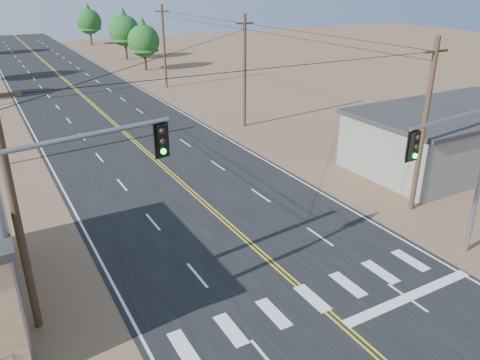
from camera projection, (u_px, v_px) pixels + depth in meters
road at (144, 150)px, 37.73m from camera, size 15.00×200.00×0.02m
building_right at (453, 137)px, 34.36m from camera, size 15.00×8.00×4.00m
utility_pole_left_near at (15, 210)px, 16.56m from camera, size 1.80×0.30×10.00m
utility_pole_right_near at (424, 126)px, 26.08m from camera, size 1.80×0.30×10.00m
utility_pole_right_mid at (245, 71)px, 42.08m from camera, size 1.80×0.30×10.00m
utility_pole_right_far at (164, 46)px, 58.08m from camera, size 1.80×0.30×10.00m
signal_mast_left at (59, 213)px, 15.63m from camera, size 6.24×1.31×8.13m
signal_mast_right at (465, 162)px, 20.73m from camera, size 6.28×0.99×7.68m
tree_right_near at (143, 38)px, 69.56m from camera, size 4.71×4.71×7.85m
tree_right_mid at (124, 27)px, 79.35m from camera, size 5.18×5.18×8.63m
tree_right_far at (89, 19)px, 97.69m from camera, size 5.08×5.08×8.47m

